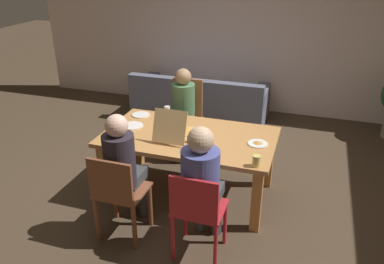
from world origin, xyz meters
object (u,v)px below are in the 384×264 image
object	(u,v)px
chair_2	(118,194)
chair_0	(186,112)
plate_3	(202,152)
pizza_box_0	(176,131)
plate_2	(133,126)
plate_1	(258,143)
drinking_glass_1	(256,161)
person_2	(123,164)
dining_table	(189,144)
plate_0	(141,115)
person_0	(182,106)
couch	(200,102)
drinking_glass_0	(167,111)
person_1	(202,179)
chair_1	(197,210)

from	to	relation	value
chair_2	chair_0	bearing A→B (deg)	90.00
plate_3	chair_2	bearing A→B (deg)	-137.04
pizza_box_0	plate_2	distance (m)	0.56
plate_1	drinking_glass_1	bearing A→B (deg)	-82.78
person_2	dining_table	bearing A→B (deg)	64.57
plate_2	drinking_glass_1	world-z (taller)	drinking_glass_1
plate_0	dining_table	bearing A→B (deg)	-25.38
person_0	plate_0	xyz separation A→B (m)	(-0.35, -0.49, 0.03)
person_0	couch	bearing A→B (deg)	97.12
person_0	drinking_glass_0	xyz separation A→B (m)	(-0.04, -0.42, 0.08)
plate_2	couch	distance (m)	2.20
person_1	plate_0	size ratio (longest dim) A/B	5.89
chair_1	pizza_box_0	xyz separation A→B (m)	(-0.52, 0.91, 0.26)
pizza_box_0	plate_3	world-z (taller)	pizza_box_0
chair_0	person_0	world-z (taller)	person_0
dining_table	drinking_glass_0	size ratio (longest dim) A/B	14.46
drinking_glass_0	drinking_glass_1	distance (m)	1.48
chair_1	drinking_glass_1	size ratio (longest dim) A/B	8.00
chair_2	plate_3	xyz separation A→B (m)	(0.62, 0.58, 0.24)
plate_3	drinking_glass_1	distance (m)	0.55
chair_0	person_1	xyz separation A→B (m)	(0.77, -1.82, 0.18)
couch	plate_2	bearing A→B (deg)	-93.69
plate_2	couch	xyz separation A→B (m)	(0.14, 2.14, -0.47)
person_2	pizza_box_0	bearing A→B (deg)	71.04
chair_1	pizza_box_0	distance (m)	1.08
person_0	chair_2	bearing A→B (deg)	-90.00
plate_2	drinking_glass_1	xyz separation A→B (m)	(1.47, -0.47, 0.05)
person_0	chair_2	distance (m)	1.78
drinking_glass_1	dining_table	bearing A→B (deg)	150.88
plate_1	chair_1	bearing A→B (deg)	-109.26
person_2	person_1	bearing A→B (deg)	-3.24
plate_0	drinking_glass_1	distance (m)	1.72
plate_3	couch	bearing A→B (deg)	107.41
chair_1	couch	xyz separation A→B (m)	(-0.94, 3.14, -0.25)
person_2	chair_0	bearing A→B (deg)	90.00
chair_0	drinking_glass_1	bearing A→B (deg)	-50.59
person_2	plate_2	world-z (taller)	person_2
person_0	chair_1	xyz separation A→B (m)	(0.77, -1.80, -0.19)
person_0	plate_1	world-z (taller)	person_0
pizza_box_0	dining_table	bearing A→B (deg)	25.38
chair_2	plate_3	size ratio (longest dim) A/B	4.35
chair_1	plate_2	world-z (taller)	chair_1
person_0	chair_1	world-z (taller)	person_0
plate_0	plate_2	xyz separation A→B (m)	(0.05, -0.32, 0.00)
dining_table	chair_2	xyz separation A→B (m)	(-0.38, -0.93, -0.13)
dining_table	person_0	xyz separation A→B (m)	(-0.38, 0.84, 0.08)
pizza_box_0	plate_2	size ratio (longest dim) A/B	2.05
person_0	dining_table	bearing A→B (deg)	-65.75
person_2	drinking_glass_1	distance (m)	1.22
person_1	plate_1	bearing A→B (deg)	67.96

